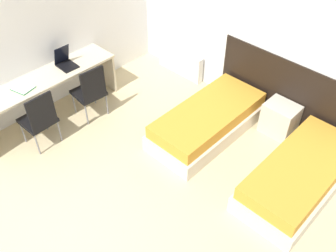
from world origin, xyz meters
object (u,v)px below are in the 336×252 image
(bed_near_window, at_px, (208,121))
(chair_near_laptop, at_px, (90,90))
(nightstand, at_px, (280,119))
(laptop, at_px, (65,62))
(bed_near_door, at_px, (300,175))
(chair_near_notebook, at_px, (39,118))

(bed_near_window, xyz_separation_m, chair_near_laptop, (-1.55, -0.95, 0.28))
(nightstand, relative_size, laptop, 1.57)
(bed_near_door, bearing_deg, chair_near_laptop, -162.83)
(chair_near_laptop, bearing_deg, bed_near_window, 36.62)
(bed_near_window, bearing_deg, bed_near_door, 0.00)
(bed_near_window, xyz_separation_m, bed_near_door, (1.52, 0.00, 0.00))
(bed_near_window, bearing_deg, chair_near_notebook, -130.25)
(laptop, bearing_deg, chair_near_notebook, -57.56)
(bed_near_door, distance_m, laptop, 3.76)
(chair_near_laptop, bearing_deg, bed_near_door, 22.35)
(bed_near_door, distance_m, chair_near_laptop, 3.23)
(chair_near_laptop, distance_m, laptop, 0.59)
(nightstand, xyz_separation_m, laptop, (-2.83, -1.73, 0.54))
(bed_near_door, distance_m, chair_near_notebook, 3.59)
(nightstand, bearing_deg, bed_near_window, -135.31)
(bed_near_window, relative_size, chair_near_notebook, 2.03)
(nightstand, relative_size, chair_near_notebook, 0.54)
(chair_near_notebook, bearing_deg, laptop, 119.80)
(bed_near_door, relative_size, chair_near_laptop, 2.03)
(chair_near_laptop, xyz_separation_m, chair_near_notebook, (0.00, -0.88, 0.00))
(chair_near_notebook, height_order, laptop, laptop)
(bed_near_door, bearing_deg, chair_near_notebook, -149.16)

